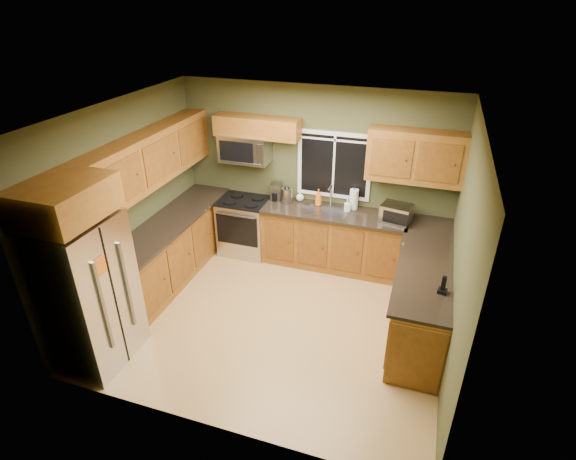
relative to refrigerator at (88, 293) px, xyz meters
The scene contains 29 objects.
floor 2.35m from the refrigerator, 36.78° to the left, with size 4.20×4.20×0.00m, color tan.
ceiling 2.82m from the refrigerator, 36.78° to the left, with size 4.20×4.20×0.00m, color white.
back_wall 3.58m from the refrigerator, 60.71° to the left, with size 4.20×4.20×0.00m, color #434626.
front_wall 1.86m from the refrigerator, 16.04° to the right, with size 4.20×4.20×0.00m, color #434626.
left_wall 1.42m from the refrigerator, 105.52° to the left, with size 3.60×3.60×0.00m, color #434626.
right_wall 4.08m from the refrigerator, 18.71° to the left, with size 3.60×3.60×0.00m, color #434626.
window 3.75m from the refrigerator, 56.52° to the left, with size 1.12×0.03×1.02m.
base_cabinets_left 1.83m from the refrigerator, 91.97° to the left, with size 0.60×2.65×0.90m, color brown.
countertop_left 1.78m from the refrigerator, 91.16° to the left, with size 0.65×2.65×0.04m, color black.
base_cabinets_back 3.56m from the refrigerator, 52.43° to the left, with size 2.17×0.60×0.90m, color brown.
countertop_back 3.51m from the refrigerator, 52.18° to the left, with size 2.17×0.65×0.04m, color black.
base_cabinets_peninsula 4.02m from the refrigerator, 27.50° to the left, with size 0.60×2.52×0.90m.
countertop_peninsula 3.97m from the refrigerator, 27.77° to the left, with size 0.65×2.50×0.04m, color black.
upper_cabinets_left 2.03m from the refrigerator, 96.30° to the left, with size 0.33×2.65×0.72m, color brown.
upper_cabinets_back_left 3.28m from the refrigerator, 73.15° to the left, with size 1.30×0.33×0.30m, color brown.
upper_cabinets_back_right 4.44m from the refrigerator, 42.62° to the left, with size 1.30×0.33×0.72m, color brown.
upper_cabinet_over_fridge 1.13m from the refrigerator, behind, with size 0.72×0.90×0.38m, color brown.
refrigerator is the anchor object (origin of this frame).
range 2.89m from the refrigerator, 76.03° to the left, with size 0.76×0.69×0.94m.
microwave 3.10m from the refrigerator, 76.66° to the left, with size 0.76×0.41×0.42m.
sink 3.46m from the refrigerator, 53.87° to the left, with size 0.60×0.42×0.36m.
toaster_oven 4.10m from the refrigerator, 41.97° to the left, with size 0.47×0.39×0.26m.
coffee_maker 3.17m from the refrigerator, 68.32° to the left, with size 0.19×0.24×0.27m.
kettle 3.17m from the refrigerator, 64.25° to the left, with size 0.21×0.21×0.30m.
paper_towel_roll 3.82m from the refrigerator, 51.28° to the left, with size 0.17×0.17×0.34m.
soap_bottle_a 3.46m from the refrigerator, 57.50° to the left, with size 0.10×0.10×0.26m, color orange.
soap_bottle_b 3.69m from the refrigerator, 51.03° to the left, with size 0.08×0.08×0.18m, color white.
soap_bottle_c 3.38m from the refrigerator, 62.78° to the left, with size 0.12×0.12×0.16m, color white.
cordless_phone 3.90m from the refrigerator, 17.54° to the left, with size 0.11×0.11×0.21m.
Camera 1 is at (1.62, -4.44, 3.87)m, focal length 28.00 mm.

